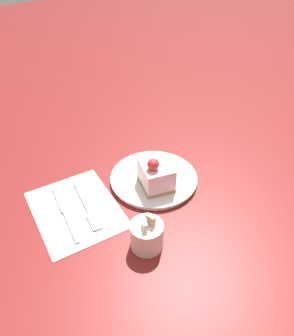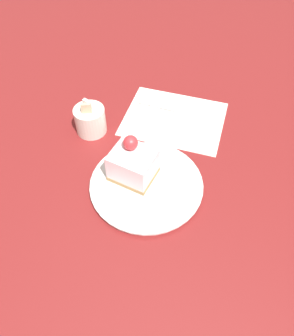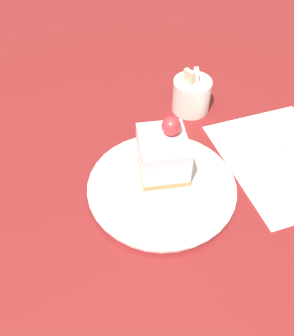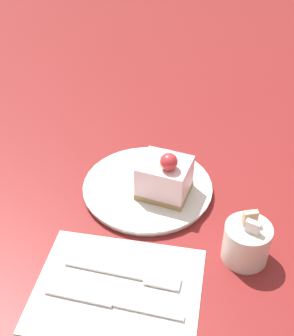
# 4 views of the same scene
# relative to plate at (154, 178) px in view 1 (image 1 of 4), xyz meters

# --- Properties ---
(ground_plane) EXTENTS (4.00, 4.00, 0.00)m
(ground_plane) POSITION_rel_plate_xyz_m (-0.02, -0.01, -0.01)
(ground_plane) COLOR maroon
(plate) EXTENTS (0.21, 0.21, 0.01)m
(plate) POSITION_rel_plate_xyz_m (0.00, 0.00, 0.00)
(plate) COLOR silver
(plate) RESTS_ON ground_plane
(cake_slice) EXTENTS (0.08, 0.09, 0.09)m
(cake_slice) POSITION_rel_plate_xyz_m (0.01, 0.03, 0.04)
(cake_slice) COLOR #AD8451
(cake_slice) RESTS_ON plate
(napkin) EXTENTS (0.18, 0.23, 0.00)m
(napkin) POSITION_rel_plate_xyz_m (0.20, -0.01, -0.01)
(napkin) COLOR white
(napkin) RESTS_ON ground_plane
(fork) EXTENTS (0.03, 0.16, 0.00)m
(fork) POSITION_rel_plate_xyz_m (0.18, 0.00, -0.00)
(fork) COLOR silver
(fork) RESTS_ON napkin
(knife) EXTENTS (0.03, 0.18, 0.00)m
(knife) POSITION_rel_plate_xyz_m (0.22, -0.03, -0.00)
(knife) COLOR silver
(knife) RESTS_ON napkin
(sugar_bowl) EXTENTS (0.07, 0.07, 0.08)m
(sugar_bowl) POSITION_rel_plate_xyz_m (0.12, 0.15, 0.02)
(sugar_bowl) COLOR silver
(sugar_bowl) RESTS_ON ground_plane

